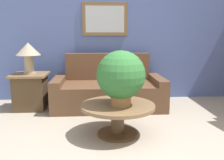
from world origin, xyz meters
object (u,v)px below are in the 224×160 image
Objects in this scene: couch_main at (108,91)px; coffee_table at (118,113)px; side_table at (31,91)px; potted_plant_on_table at (121,76)px; table_lamp at (28,52)px.

couch_main is 1.26m from coffee_table.
couch_main is at bearing 92.42° from coffee_table.
potted_plant_on_table reaches higher than side_table.
coffee_table is at bearing -41.45° from side_table.
side_table is 0.89× the size of potted_plant_on_table.
side_table is at bearing 138.32° from potted_plant_on_table.
couch_main is 2.03× the size of coffee_table.
couch_main reaches higher than side_table.
side_table is 1.96m from potted_plant_on_table.
side_table is (-1.34, -0.03, 0.02)m from couch_main.
side_table is at bearing -90.00° from table_lamp.
coffee_table is 1.54× the size of side_table.
couch_main is at bearing 93.85° from potted_plant_on_table.
potted_plant_on_table is (1.43, -1.27, -0.21)m from table_lamp.
table_lamp is at bearing 138.55° from coffee_table.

